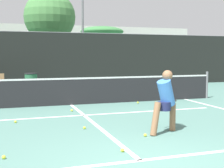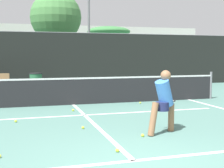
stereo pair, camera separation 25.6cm
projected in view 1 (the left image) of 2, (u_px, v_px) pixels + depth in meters
name	position (u px, v px, depth m)	size (l,w,h in m)	color
court_baseline_near	(140.00, 160.00, 5.12)	(11.00, 0.10, 0.01)	white
court_service_line	(84.00, 115.00, 8.97)	(8.25, 0.10, 0.01)	white
court_center_mark	(93.00, 123.00, 7.98)	(0.10, 6.04, 0.01)	white
net	(71.00, 90.00, 10.79)	(11.09, 0.09, 1.07)	slate
fence_back	(49.00, 60.00, 16.46)	(24.00, 0.06, 2.94)	black
player_practicing	(166.00, 99.00, 6.93)	(1.02, 0.91, 1.40)	#8C6042
tennis_ball_scattered_1	(145.00, 135.00, 6.63)	(0.07, 0.07, 0.07)	#D1E033
tennis_ball_scattered_3	(138.00, 103.00, 11.16)	(0.07, 0.07, 0.07)	#D1E033
tennis_ball_scattered_5	(84.00, 128.00, 7.29)	(0.07, 0.07, 0.07)	#D1E033
tennis_ball_scattered_6	(4.00, 157.00, 5.20)	(0.07, 0.07, 0.07)	#D1E033
tennis_ball_scattered_7	(72.00, 110.00, 9.58)	(0.07, 0.07, 0.07)	#D1E033
tennis_ball_scattered_8	(122.00, 150.00, 5.57)	(0.07, 0.07, 0.07)	#D1E033
tennis_ball_scattered_9	(15.00, 122.00, 7.95)	(0.07, 0.07, 0.07)	#D1E033
trash_bin	(31.00, 82.00, 15.02)	(0.62, 0.62, 0.86)	#28603D
parked_car	(100.00, 72.00, 20.08)	(1.82, 4.27, 1.47)	#B7B7BC
floodlight_mast	(82.00, 4.00, 22.34)	(1.10, 0.24, 8.44)	slate
tree_mid	(102.00, 32.00, 26.98)	(3.74, 3.74, 4.20)	brown
tree_east	(50.00, 17.00, 20.38)	(3.34, 3.34, 5.88)	brown
building_far	(30.00, 48.00, 32.43)	(36.00, 2.40, 4.82)	beige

